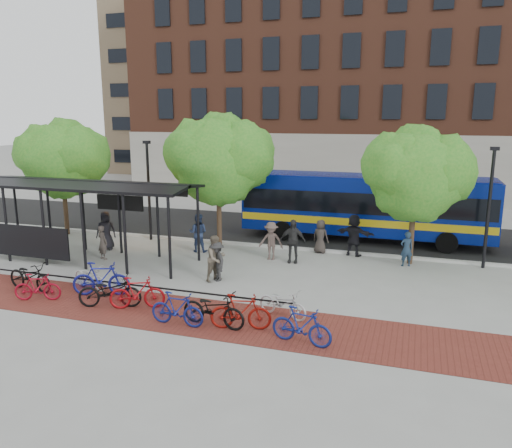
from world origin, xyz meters
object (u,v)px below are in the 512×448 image
(pedestrian_2, at_px, (198,233))
(pedestrian_7, at_px, (406,249))
(bus, at_px, (365,203))
(pedestrian_5, at_px, (354,235))
(bike_1, at_px, (37,287))
(pedestrian_3, at_px, (271,241))
(tree_b, at_px, (220,156))
(lamp_post_left, at_px, (149,188))
(bike_2, at_px, (90,276))
(pedestrian_1, at_px, (103,242))
(bus_shelter, at_px, (79,193))
(pedestrian_0, at_px, (106,231))
(lamp_post_right, at_px, (489,204))
(pedestrian_4, at_px, (293,241))
(bike_3, at_px, (101,279))
(bike_7, at_px, (177,309))
(bike_8, at_px, (214,309))
(bike_9, at_px, (241,312))
(pedestrian_9, at_px, (217,261))
(bike_10, at_px, (283,303))
(tree_a, at_px, (63,156))
(bike_11, at_px, (302,326))
(pedestrian_6, at_px, (321,236))
(pedestrian_8, at_px, (216,258))
(bike_4, at_px, (110,291))
(tree_c, at_px, (418,171))
(bike_5, at_px, (137,293))
(bike_0, at_px, (30,276))

(pedestrian_2, bearing_deg, pedestrian_7, 175.08)
(bus, xyz_separation_m, pedestrian_5, (-0.12, -3.14, -0.97))
(bike_1, bearing_deg, pedestrian_3, -59.36)
(tree_b, height_order, lamp_post_left, tree_b)
(pedestrian_5, bearing_deg, pedestrian_3, 42.41)
(bike_2, relative_size, pedestrian_1, 1.15)
(bus_shelter, distance_m, pedestrian_5, 12.54)
(tree_b, xyz_separation_m, pedestrian_0, (-5.13, -2.16, -3.52))
(pedestrian_5, bearing_deg, pedestrian_0, 27.60)
(lamp_post_right, relative_size, pedestrian_4, 2.64)
(bike_3, relative_size, pedestrian_3, 1.21)
(lamp_post_left, height_order, bike_7, lamp_post_left)
(bike_8, relative_size, bike_9, 1.14)
(pedestrian_4, distance_m, pedestrian_5, 3.11)
(pedestrian_9, bearing_deg, pedestrian_3, 115.20)
(bike_9, xyz_separation_m, pedestrian_5, (2.20, 9.31, 0.41))
(bike_1, relative_size, pedestrian_1, 1.05)
(bus, distance_m, pedestrian_3, 6.19)
(bus, distance_m, bike_3, 13.93)
(lamp_post_right, distance_m, bike_10, 10.57)
(tree_a, distance_m, bike_11, 18.15)
(pedestrian_6, bearing_deg, lamp_post_left, 16.56)
(pedestrian_8, bearing_deg, bus, -2.94)
(bus_shelter, bearing_deg, pedestrian_6, 23.03)
(bike_10, bearing_deg, bike_4, 119.26)
(tree_a, bearing_deg, pedestrian_5, 1.68)
(lamp_post_left, bearing_deg, tree_c, -1.10)
(bike_5, relative_size, pedestrian_9, 1.16)
(bike_8, bearing_deg, bike_11, -90.02)
(pedestrian_7, bearing_deg, pedestrian_2, -19.48)
(bike_2, relative_size, bike_11, 0.98)
(bike_2, height_order, bike_8, bike_8)
(bus_shelter, xyz_separation_m, bike_9, (9.41, -5.03, -2.44))
(pedestrian_7, bearing_deg, bike_4, 17.24)
(lamp_post_right, bearing_deg, pedestrian_0, -171.94)
(bus, relative_size, bike_4, 5.89)
(bike_8, relative_size, pedestrian_3, 1.24)
(tree_c, height_order, pedestrian_9, tree_c)
(bike_5, relative_size, bike_7, 1.04)
(tree_c, distance_m, bike_0, 16.00)
(pedestrian_0, bearing_deg, pedestrian_5, -12.31)
(pedestrian_5, bearing_deg, pedestrian_9, 63.65)
(pedestrian_9, bearing_deg, tree_a, -160.35)
(bike_1, relative_size, bike_4, 0.77)
(pedestrian_8, bearing_deg, pedestrian_6, -3.83)
(bike_5, bearing_deg, pedestrian_6, -50.91)
(bike_5, relative_size, pedestrian_3, 1.07)
(bike_2, bearing_deg, pedestrian_4, -30.36)
(bike_3, xyz_separation_m, pedestrian_0, (-3.56, 5.51, 0.31))
(tree_c, distance_m, bike_1, 15.61)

